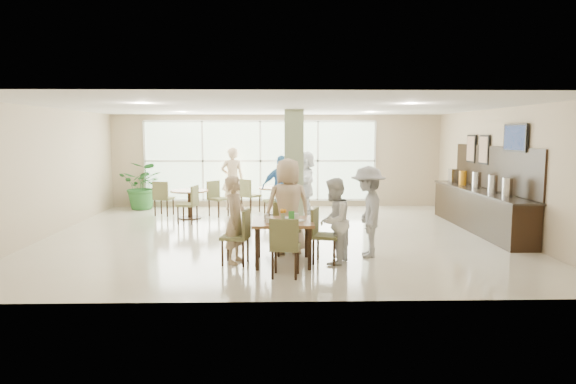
{
  "coord_description": "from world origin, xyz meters",
  "views": [
    {
      "loc": [
        -0.05,
        -11.16,
        2.25
      ],
      "look_at": [
        0.2,
        -1.2,
        1.1
      ],
      "focal_mm": 32.0,
      "sensor_mm": 36.0,
      "label": 1
    }
  ],
  "objects_px": {
    "main_table": "(283,226)",
    "teen_left": "(235,220)",
    "buffet_counter": "(480,206)",
    "teen_standing": "(368,212)",
    "teen_right": "(334,221)",
    "adult_b": "(306,182)",
    "round_table_right": "(277,194)",
    "adult_a": "(281,188)",
    "round_table_left": "(190,198)",
    "potted_plant": "(143,186)",
    "teen_far": "(288,206)",
    "adult_standing": "(232,178)"
  },
  "relations": [
    {
      "from": "main_table",
      "to": "teen_standing",
      "type": "distance_m",
      "value": 1.63
    },
    {
      "from": "round_table_right",
      "to": "teen_standing",
      "type": "distance_m",
      "value": 5.25
    },
    {
      "from": "adult_b",
      "to": "teen_left",
      "type": "bearing_deg",
      "value": -19.76
    },
    {
      "from": "teen_standing",
      "to": "main_table",
      "type": "bearing_deg",
      "value": -67.43
    },
    {
      "from": "main_table",
      "to": "buffet_counter",
      "type": "xyz_separation_m",
      "value": [
        4.62,
        2.97,
        -0.11
      ]
    },
    {
      "from": "round_table_left",
      "to": "round_table_right",
      "type": "xyz_separation_m",
      "value": [
        2.3,
        0.68,
        0.0
      ]
    },
    {
      "from": "round_table_left",
      "to": "teen_far",
      "type": "distance_m",
      "value": 4.73
    },
    {
      "from": "main_table",
      "to": "teen_standing",
      "type": "xyz_separation_m",
      "value": [
        1.55,
        0.48,
        0.16
      ]
    },
    {
      "from": "round_table_right",
      "to": "adult_standing",
      "type": "xyz_separation_m",
      "value": [
        -1.3,
        0.89,
        0.36
      ]
    },
    {
      "from": "teen_right",
      "to": "teen_standing",
      "type": "height_order",
      "value": "teen_standing"
    },
    {
      "from": "teen_standing",
      "to": "adult_standing",
      "type": "relative_size",
      "value": 0.9
    },
    {
      "from": "teen_right",
      "to": "adult_b",
      "type": "bearing_deg",
      "value": -153.42
    },
    {
      "from": "round_table_left",
      "to": "round_table_right",
      "type": "distance_m",
      "value": 2.4
    },
    {
      "from": "main_table",
      "to": "round_table_right",
      "type": "bearing_deg",
      "value": 90.95
    },
    {
      "from": "buffet_counter",
      "to": "adult_a",
      "type": "relative_size",
      "value": 2.8
    },
    {
      "from": "teen_right",
      "to": "round_table_left",
      "type": "bearing_deg",
      "value": -120.77
    },
    {
      "from": "round_table_left",
      "to": "adult_a",
      "type": "distance_m",
      "value": 2.44
    },
    {
      "from": "round_table_left",
      "to": "potted_plant",
      "type": "bearing_deg",
      "value": 134.13
    },
    {
      "from": "teen_standing",
      "to": "teen_left",
      "type": "bearing_deg",
      "value": -74.98
    },
    {
      "from": "round_table_right",
      "to": "buffet_counter",
      "type": "xyz_separation_m",
      "value": [
        4.71,
        -2.48,
        -0.0
      ]
    },
    {
      "from": "round_table_left",
      "to": "teen_right",
      "type": "height_order",
      "value": "teen_right"
    },
    {
      "from": "buffet_counter",
      "to": "teen_far",
      "type": "bearing_deg",
      "value": -154.03
    },
    {
      "from": "teen_standing",
      "to": "round_table_left",
      "type": "bearing_deg",
      "value": -131.91
    },
    {
      "from": "teen_far",
      "to": "round_table_right",
      "type": "bearing_deg",
      "value": -102.48
    },
    {
      "from": "round_table_right",
      "to": "adult_b",
      "type": "distance_m",
      "value": 0.88
    },
    {
      "from": "teen_right",
      "to": "adult_a",
      "type": "height_order",
      "value": "adult_a"
    },
    {
      "from": "round_table_left",
      "to": "buffet_counter",
      "type": "distance_m",
      "value": 7.24
    },
    {
      "from": "main_table",
      "to": "teen_far",
      "type": "distance_m",
      "value": 0.81
    },
    {
      "from": "teen_left",
      "to": "adult_a",
      "type": "distance_m",
      "value": 4.49
    },
    {
      "from": "teen_standing",
      "to": "adult_standing",
      "type": "xyz_separation_m",
      "value": [
        -2.94,
        5.86,
        0.09
      ]
    },
    {
      "from": "adult_b",
      "to": "round_table_left",
      "type": "bearing_deg",
      "value": -80.01
    },
    {
      "from": "teen_far",
      "to": "teen_left",
      "type": "bearing_deg",
      "value": 22.01
    },
    {
      "from": "buffet_counter",
      "to": "teen_standing",
      "type": "height_order",
      "value": "buffet_counter"
    },
    {
      "from": "buffet_counter",
      "to": "adult_a",
      "type": "bearing_deg",
      "value": 161.75
    },
    {
      "from": "adult_a",
      "to": "adult_standing",
      "type": "height_order",
      "value": "adult_standing"
    },
    {
      "from": "potted_plant",
      "to": "adult_a",
      "type": "height_order",
      "value": "adult_a"
    },
    {
      "from": "adult_a",
      "to": "adult_b",
      "type": "bearing_deg",
      "value": 48.57
    },
    {
      "from": "round_table_right",
      "to": "buffet_counter",
      "type": "bearing_deg",
      "value": -27.78
    },
    {
      "from": "teen_left",
      "to": "round_table_left",
      "type": "bearing_deg",
      "value": 35.89
    },
    {
      "from": "teen_far",
      "to": "teen_right",
      "type": "distance_m",
      "value": 1.12
    },
    {
      "from": "round_table_right",
      "to": "adult_a",
      "type": "relative_size",
      "value": 0.6
    },
    {
      "from": "main_table",
      "to": "teen_left",
      "type": "bearing_deg",
      "value": 174.48
    },
    {
      "from": "teen_left",
      "to": "teen_right",
      "type": "bearing_deg",
      "value": -76.04
    },
    {
      "from": "round_table_left",
      "to": "teen_left",
      "type": "distance_m",
      "value": 4.96
    },
    {
      "from": "round_table_right",
      "to": "buffet_counter",
      "type": "height_order",
      "value": "buffet_counter"
    },
    {
      "from": "round_table_right",
      "to": "adult_b",
      "type": "xyz_separation_m",
      "value": [
        0.81,
        0.1,
        0.32
      ]
    },
    {
      "from": "round_table_left",
      "to": "adult_standing",
      "type": "distance_m",
      "value": 1.89
    },
    {
      "from": "potted_plant",
      "to": "adult_b",
      "type": "distance_m",
      "value": 4.83
    },
    {
      "from": "teen_far",
      "to": "adult_a",
      "type": "bearing_deg",
      "value": -103.43
    },
    {
      "from": "round_table_right",
      "to": "adult_standing",
      "type": "relative_size",
      "value": 0.55
    }
  ]
}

